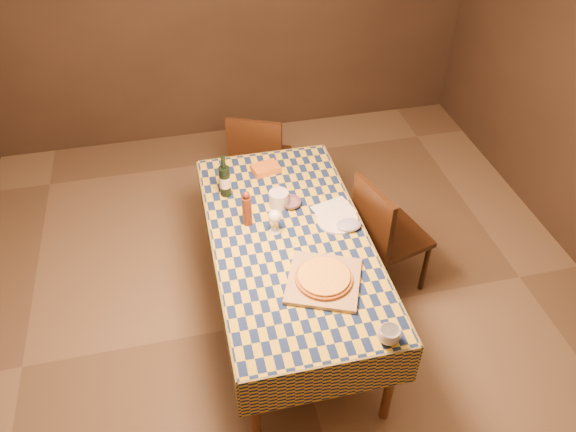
# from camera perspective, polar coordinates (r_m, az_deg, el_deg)

# --- Properties ---
(room) EXTENTS (5.00, 5.10, 2.70)m
(room) POSITION_cam_1_polar(r_m,az_deg,el_deg) (3.01, 0.21, 5.86)
(room) COLOR brown
(room) RESTS_ON ground
(dining_table) EXTENTS (0.94, 1.84, 0.77)m
(dining_table) POSITION_cam_1_polar(r_m,az_deg,el_deg) (3.43, 0.19, -3.14)
(dining_table) COLOR brown
(dining_table) RESTS_ON ground
(cutting_board) EXTENTS (0.51, 0.51, 0.02)m
(cutting_board) POSITION_cam_1_polar(r_m,az_deg,el_deg) (3.12, 3.64, -6.58)
(cutting_board) COLOR #A6804D
(cutting_board) RESTS_ON dining_table
(pizza) EXTENTS (0.42, 0.42, 0.03)m
(pizza) POSITION_cam_1_polar(r_m,az_deg,el_deg) (3.10, 3.66, -6.24)
(pizza) COLOR #944E18
(pizza) RESTS_ON cutting_board
(pepper_mill) EXTENTS (0.08, 0.08, 0.25)m
(pepper_mill) POSITION_cam_1_polar(r_m,az_deg,el_deg) (3.40, -4.19, 0.70)
(pepper_mill) COLOR #4E2012
(pepper_mill) RESTS_ON dining_table
(bowl) EXTENTS (0.17, 0.17, 0.04)m
(bowl) POSITION_cam_1_polar(r_m,az_deg,el_deg) (3.59, 0.28, 1.31)
(bowl) COLOR #634753
(bowl) RESTS_ON dining_table
(wine_glass) EXTENTS (0.08, 0.08, 0.16)m
(wine_glass) POSITION_cam_1_polar(r_m,az_deg,el_deg) (3.34, -1.36, -0.12)
(wine_glass) COLOR white
(wine_glass) RESTS_ON dining_table
(wine_bottle) EXTENTS (0.09, 0.09, 0.30)m
(wine_bottle) POSITION_cam_1_polar(r_m,az_deg,el_deg) (3.64, -6.43, 3.59)
(wine_bottle) COLOR black
(wine_bottle) RESTS_ON dining_table
(deli_tub) EXTENTS (0.14, 0.14, 0.10)m
(deli_tub) POSITION_cam_1_polar(r_m,az_deg,el_deg) (3.57, -0.95, 1.75)
(deli_tub) COLOR silver
(deli_tub) RESTS_ON dining_table
(takeout_container) EXTENTS (0.21, 0.16, 0.05)m
(takeout_container) POSITION_cam_1_polar(r_m,az_deg,el_deg) (3.88, -2.30, 4.85)
(takeout_container) COLOR #C26219
(takeout_container) RESTS_ON dining_table
(white_plate) EXTENTS (0.29, 0.29, 0.01)m
(white_plate) POSITION_cam_1_polar(r_m,az_deg,el_deg) (3.49, 5.05, -0.44)
(white_plate) COLOR silver
(white_plate) RESTS_ON dining_table
(tumbler) EXTENTS (0.14, 0.14, 0.09)m
(tumbler) POSITION_cam_1_polar(r_m,az_deg,el_deg) (2.88, 10.26, -11.84)
(tumbler) COLOR silver
(tumbler) RESTS_ON dining_table
(flour_patch) EXTENTS (0.28, 0.24, 0.00)m
(flour_patch) POSITION_cam_1_polar(r_m,az_deg,el_deg) (3.58, 4.64, 0.66)
(flour_patch) COLOR silver
(flour_patch) RESTS_ON dining_table
(flour_bag) EXTENTS (0.18, 0.15, 0.05)m
(flour_bag) POSITION_cam_1_polar(r_m,az_deg,el_deg) (3.45, 6.20, -0.91)
(flour_bag) COLOR #9398BC
(flour_bag) RESTS_ON dining_table
(chair_far) EXTENTS (0.55, 0.56, 0.93)m
(chair_far) POSITION_cam_1_polar(r_m,az_deg,el_deg) (4.46, -2.99, 5.90)
(chair_far) COLOR black
(chair_far) RESTS_ON ground
(chair_right) EXTENTS (0.52, 0.51, 0.93)m
(chair_right) POSITION_cam_1_polar(r_m,az_deg,el_deg) (3.83, 9.72, -1.63)
(chair_right) COLOR black
(chair_right) RESTS_ON ground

